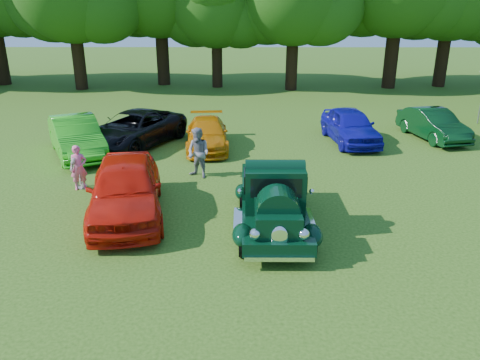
{
  "coord_description": "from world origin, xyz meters",
  "views": [
    {
      "loc": [
        0.93,
        -11.36,
        5.73
      ],
      "look_at": [
        0.85,
        1.02,
        1.1
      ],
      "focal_mm": 35.0,
      "sensor_mm": 36.0,
      "label": 1
    }
  ],
  "objects_px": {
    "back_car_lime": "(76,137)",
    "spectator_white": "(78,167)",
    "back_car_orange": "(207,134)",
    "spectator_grey": "(198,153)",
    "hero_pickup": "(274,200)",
    "back_car_blue": "(350,126)",
    "back_car_green": "(433,124)",
    "back_car_black": "(134,129)",
    "spectator_pink": "(79,168)",
    "red_convertible": "(126,188)"
  },
  "relations": [
    {
      "from": "red_convertible",
      "to": "back_car_green",
      "type": "bearing_deg",
      "value": 24.14
    },
    {
      "from": "spectator_pink",
      "to": "spectator_grey",
      "type": "relative_size",
      "value": 0.84
    },
    {
      "from": "spectator_white",
      "to": "red_convertible",
      "type": "bearing_deg",
      "value": -124.78
    },
    {
      "from": "back_car_lime",
      "to": "red_convertible",
      "type": "bearing_deg",
      "value": -87.31
    },
    {
      "from": "hero_pickup",
      "to": "spectator_white",
      "type": "distance_m",
      "value": 6.91
    },
    {
      "from": "back_car_green",
      "to": "back_car_lime",
      "type": "bearing_deg",
      "value": 178.11
    },
    {
      "from": "back_car_lime",
      "to": "back_car_green",
      "type": "height_order",
      "value": "back_car_lime"
    },
    {
      "from": "back_car_black",
      "to": "spectator_white",
      "type": "bearing_deg",
      "value": -73.94
    },
    {
      "from": "spectator_grey",
      "to": "red_convertible",
      "type": "bearing_deg",
      "value": -84.42
    },
    {
      "from": "back_car_lime",
      "to": "back_car_orange",
      "type": "distance_m",
      "value": 5.3
    },
    {
      "from": "back_car_blue",
      "to": "spectator_white",
      "type": "distance_m",
      "value": 11.65
    },
    {
      "from": "red_convertible",
      "to": "back_car_lime",
      "type": "xyz_separation_m",
      "value": [
        -3.37,
        5.81,
        -0.07
      ]
    },
    {
      "from": "back_car_blue",
      "to": "back_car_black",
      "type": "bearing_deg",
      "value": 177.73
    },
    {
      "from": "back_car_lime",
      "to": "spectator_white",
      "type": "xyz_separation_m",
      "value": [
        1.28,
        -3.65,
        -0.05
      ]
    },
    {
      "from": "back_car_black",
      "to": "spectator_grey",
      "type": "bearing_deg",
      "value": -26.67
    },
    {
      "from": "back_car_orange",
      "to": "back_car_lime",
      "type": "bearing_deg",
      "value": -173.08
    },
    {
      "from": "back_car_lime",
      "to": "back_car_black",
      "type": "bearing_deg",
      "value": 6.1
    },
    {
      "from": "back_car_lime",
      "to": "spectator_white",
      "type": "relative_size",
      "value": 3.24
    },
    {
      "from": "back_car_blue",
      "to": "spectator_grey",
      "type": "relative_size",
      "value": 2.47
    },
    {
      "from": "back_car_black",
      "to": "back_car_blue",
      "type": "relative_size",
      "value": 1.22
    },
    {
      "from": "back_car_green",
      "to": "spectator_grey",
      "type": "distance_m",
      "value": 11.42
    },
    {
      "from": "spectator_white",
      "to": "back_car_lime",
      "type": "bearing_deg",
      "value": 30.61
    },
    {
      "from": "back_car_lime",
      "to": "spectator_pink",
      "type": "relative_size",
      "value": 3.18
    },
    {
      "from": "red_convertible",
      "to": "hero_pickup",
      "type": "bearing_deg",
      "value": -21.07
    },
    {
      "from": "back_car_blue",
      "to": "back_car_green",
      "type": "height_order",
      "value": "back_car_blue"
    },
    {
      "from": "back_car_black",
      "to": "spectator_white",
      "type": "height_order",
      "value": "back_car_black"
    },
    {
      "from": "back_car_green",
      "to": "spectator_white",
      "type": "relative_size",
      "value": 2.8
    },
    {
      "from": "back_car_black",
      "to": "back_car_blue",
      "type": "distance_m",
      "value": 9.46
    },
    {
      "from": "hero_pickup",
      "to": "spectator_grey",
      "type": "height_order",
      "value": "hero_pickup"
    },
    {
      "from": "back_car_green",
      "to": "back_car_blue",
      "type": "bearing_deg",
      "value": 177.09
    },
    {
      "from": "hero_pickup",
      "to": "spectator_grey",
      "type": "xyz_separation_m",
      "value": [
        -2.39,
        3.99,
        0.09
      ]
    },
    {
      "from": "spectator_grey",
      "to": "back_car_lime",
      "type": "bearing_deg",
      "value": -171.94
    },
    {
      "from": "back_car_lime",
      "to": "back_car_black",
      "type": "relative_size",
      "value": 0.89
    },
    {
      "from": "hero_pickup",
      "to": "back_car_lime",
      "type": "xyz_separation_m",
      "value": [
        -7.55,
        6.56,
        -0.01
      ]
    },
    {
      "from": "hero_pickup",
      "to": "back_car_orange",
      "type": "distance_m",
      "value": 7.97
    },
    {
      "from": "back_car_orange",
      "to": "back_car_blue",
      "type": "relative_size",
      "value": 0.97
    },
    {
      "from": "spectator_white",
      "to": "hero_pickup",
      "type": "bearing_deg",
      "value": -103.66
    },
    {
      "from": "red_convertible",
      "to": "spectator_pink",
      "type": "distance_m",
      "value": 2.91
    },
    {
      "from": "spectator_grey",
      "to": "spectator_white",
      "type": "xyz_separation_m",
      "value": [
        -3.88,
        -1.08,
        -0.16
      ]
    },
    {
      "from": "hero_pickup",
      "to": "back_car_orange",
      "type": "bearing_deg",
      "value": 107.21
    },
    {
      "from": "back_car_black",
      "to": "spectator_grey",
      "type": "relative_size",
      "value": 3.01
    },
    {
      "from": "hero_pickup",
      "to": "back_car_black",
      "type": "height_order",
      "value": "hero_pickup"
    },
    {
      "from": "back_car_orange",
      "to": "spectator_grey",
      "type": "distance_m",
      "value": 3.62
    },
    {
      "from": "hero_pickup",
      "to": "back_car_blue",
      "type": "relative_size",
      "value": 1.07
    },
    {
      "from": "spectator_grey",
      "to": "back_car_black",
      "type": "bearing_deg",
      "value": 163.25
    },
    {
      "from": "back_car_orange",
      "to": "spectator_pink",
      "type": "distance_m",
      "value": 6.15
    },
    {
      "from": "back_car_black",
      "to": "spectator_white",
      "type": "relative_size",
      "value": 3.65
    },
    {
      "from": "back_car_blue",
      "to": "spectator_grey",
      "type": "distance_m",
      "value": 7.79
    },
    {
      "from": "back_car_green",
      "to": "spectator_grey",
      "type": "relative_size",
      "value": 2.32
    },
    {
      "from": "red_convertible",
      "to": "spectator_grey",
      "type": "distance_m",
      "value": 3.71
    }
  ]
}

